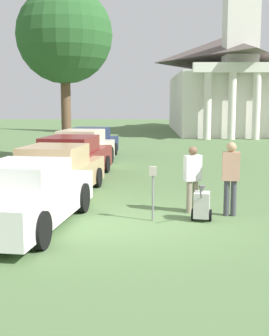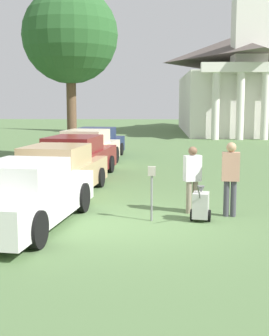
% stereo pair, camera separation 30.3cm
% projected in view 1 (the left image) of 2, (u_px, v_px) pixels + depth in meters
% --- Properties ---
extents(ground_plane, '(120.00, 120.00, 0.00)m').
position_uv_depth(ground_plane, '(147.00, 224.00, 10.82)').
color(ground_plane, '#517042').
extents(parked_car_white, '(2.43, 5.09, 1.50)m').
position_uv_depth(parked_car_white, '(27.00, 197.00, 10.44)').
color(parked_car_white, silver).
rests_on(parked_car_white, ground_plane).
extents(parked_car_tan, '(2.48, 5.08, 1.51)m').
position_uv_depth(parked_car_tan, '(56.00, 173.00, 13.89)').
color(parked_car_tan, tan).
rests_on(parked_car_tan, ground_plane).
extents(parked_car_maroon, '(2.58, 5.46, 1.56)m').
position_uv_depth(parked_car_maroon, '(71.00, 159.00, 16.86)').
color(parked_car_maroon, maroon).
rests_on(parked_car_maroon, ground_plane).
extents(parked_car_cream, '(2.47, 4.90, 1.59)m').
position_uv_depth(parked_car_cream, '(82.00, 150.00, 19.83)').
color(parked_car_cream, beige).
rests_on(parked_car_cream, ground_plane).
extents(parked_car_navy, '(2.50, 5.09, 1.51)m').
position_uv_depth(parked_car_navy, '(90.00, 145.00, 22.79)').
color(parked_car_navy, '#19234C').
rests_on(parked_car_navy, ground_plane).
extents(parking_meter, '(0.18, 0.09, 1.30)m').
position_uv_depth(parking_meter, '(153.00, 183.00, 10.95)').
color(parking_meter, slate).
rests_on(parking_meter, ground_plane).
extents(person_worker, '(0.47, 0.34, 1.69)m').
position_uv_depth(person_worker, '(193.00, 175.00, 11.74)').
color(person_worker, gray).
rests_on(person_worker, ground_plane).
extents(person_supervisor, '(0.44, 0.26, 1.83)m').
position_uv_depth(person_supervisor, '(231.00, 174.00, 11.42)').
color(person_supervisor, '#3F3F47').
rests_on(person_supervisor, ground_plane).
extents(equipment_cart, '(0.52, 1.00, 1.00)m').
position_uv_depth(equipment_cart, '(202.00, 205.00, 11.04)').
color(equipment_cart, '#B2B2AD').
rests_on(equipment_cart, ground_plane).
extents(church, '(8.98, 18.40, 23.80)m').
position_uv_depth(church, '(225.00, 76.00, 41.71)').
color(church, silver).
rests_on(church, ground_plane).
extents(shade_tree, '(4.28, 4.28, 7.84)m').
position_uv_depth(shade_tree, '(65.00, 36.00, 20.76)').
color(shade_tree, brown).
rests_on(shade_tree, ground_plane).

